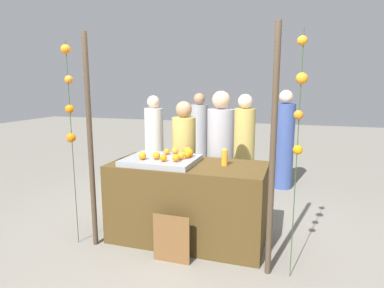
{
  "coord_description": "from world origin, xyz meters",
  "views": [
    {
      "loc": [
        1.13,
        -3.41,
        1.78
      ],
      "look_at": [
        0.0,
        0.15,
        1.1
      ],
      "focal_mm": 30.71,
      "sensor_mm": 36.0,
      "label": 1
    }
  ],
  "objects": [
    {
      "name": "chalkboard_sign",
      "position": [
        0.01,
        -0.55,
        0.24
      ],
      "size": [
        0.39,
        0.03,
        0.51
      ],
      "color": "brown",
      "rests_on": "ground_plane"
    },
    {
      "name": "crowd_person_3",
      "position": [
        0.95,
        2.35,
        0.79
      ],
      "size": [
        0.34,
        0.34,
        1.69
      ],
      "color": "#384C8C",
      "rests_on": "ground_plane"
    },
    {
      "name": "orange_7",
      "position": [
        -0.23,
        0.19,
        1.0
      ],
      "size": [
        0.08,
        0.08,
        0.08
      ],
      "primitive_type": "sphere",
      "color": "orange",
      "rests_on": "orange_tray"
    },
    {
      "name": "orange_4",
      "position": [
        -0.21,
        -0.21,
        1.0
      ],
      "size": [
        0.08,
        0.08,
        0.08
      ],
      "primitive_type": "sphere",
      "color": "orange",
      "rests_on": "orange_tray"
    },
    {
      "name": "crowd_person_1",
      "position": [
        -0.07,
        2.13,
        0.69
      ],
      "size": [
        0.3,
        0.3,
        1.47
      ],
      "color": "#333338",
      "rests_on": "ground_plane"
    },
    {
      "name": "crowd_person_0",
      "position": [
        -1.19,
        1.72,
        0.74
      ],
      "size": [
        0.32,
        0.32,
        1.6
      ],
      "color": "beige",
      "rests_on": "ground_plane"
    },
    {
      "name": "crowd_person_4",
      "position": [
        0.39,
        1.6,
        0.76
      ],
      "size": [
        0.33,
        0.33,
        1.64
      ],
      "color": "tan",
      "rests_on": "ground_plane"
    },
    {
      "name": "garland_strand_left",
      "position": [
        -1.16,
        -0.48,
        1.64
      ],
      "size": [
        0.11,
        0.1,
        2.23
      ],
      "color": "#2D4C23",
      "rests_on": "ground_plane"
    },
    {
      "name": "orange_5",
      "position": [
        -0.08,
        -0.18,
        1.0
      ],
      "size": [
        0.08,
        0.08,
        0.08
      ],
      "primitive_type": "sphere",
      "color": "orange",
      "rests_on": "orange_tray"
    },
    {
      "name": "orange_2",
      "position": [
        -0.07,
        0.2,
        1.0
      ],
      "size": [
        0.09,
        0.09,
        0.09
      ],
      "primitive_type": "sphere",
      "color": "orange",
      "rests_on": "orange_tray"
    },
    {
      "name": "canopy_post_left",
      "position": [
        -0.95,
        -0.45,
        1.15
      ],
      "size": [
        0.06,
        0.06,
        2.31
      ],
      "primitive_type": "cylinder",
      "color": "#473828",
      "rests_on": "ground_plane"
    },
    {
      "name": "orange_3",
      "position": [
        -0.46,
        -0.2,
        1.0
      ],
      "size": [
        0.09,
        0.09,
        0.09
      ],
      "primitive_type": "sphere",
      "color": "orange",
      "rests_on": "orange_tray"
    },
    {
      "name": "garland_strand_right",
      "position": [
        1.16,
        -0.45,
        1.66
      ],
      "size": [
        0.1,
        0.1,
        2.23
      ],
      "color": "#2D4C23",
      "rests_on": "ground_plane"
    },
    {
      "name": "orange_1",
      "position": [
        -0.01,
        0.09,
        1.0
      ],
      "size": [
        0.09,
        0.09,
        0.09
      ],
      "primitive_type": "sphere",
      "color": "orange",
      "rests_on": "orange_tray"
    },
    {
      "name": "orange_0",
      "position": [
        -0.32,
        -0.14,
        1.0
      ],
      "size": [
        0.08,
        0.08,
        0.08
      ],
      "primitive_type": "sphere",
      "color": "orange",
      "rests_on": "orange_tray"
    },
    {
      "name": "ground_plane",
      "position": [
        0.0,
        0.0,
        0.0
      ],
      "size": [
        24.0,
        24.0,
        0.0
      ],
      "primitive_type": "plane",
      "color": "gray"
    },
    {
      "name": "stall_counter",
      "position": [
        0.0,
        0.0,
        0.45
      ],
      "size": [
        1.74,
        0.82,
        0.9
      ],
      "primitive_type": "cube",
      "color": "#4C3819",
      "rests_on": "ground_plane"
    },
    {
      "name": "orange_8",
      "position": [
        -0.06,
        -0.07,
        1.0
      ],
      "size": [
        0.08,
        0.08,
        0.08
      ],
      "primitive_type": "sphere",
      "color": "orange",
      "rests_on": "orange_tray"
    },
    {
      "name": "orange_9",
      "position": [
        -0.01,
        0.01,
        1.0
      ],
      "size": [
        0.07,
        0.07,
        0.07
      ],
      "primitive_type": "sphere",
      "color": "orange",
      "rests_on": "orange_tray"
    },
    {
      "name": "vendor_right",
      "position": [
        0.22,
        0.65,
        0.79
      ],
      "size": [
        0.34,
        0.34,
        1.7
      ],
      "color": "#99999E",
      "rests_on": "ground_plane"
    },
    {
      "name": "juice_bottle",
      "position": [
        0.41,
        0.04,
        0.99
      ],
      "size": [
        0.07,
        0.07,
        0.19
      ],
      "color": "orange",
      "rests_on": "stall_counter"
    },
    {
      "name": "vendor_left",
      "position": [
        -0.27,
        0.65,
        0.73
      ],
      "size": [
        0.31,
        0.31,
        1.56
      ],
      "color": "tan",
      "rests_on": "ground_plane"
    },
    {
      "name": "orange_tray",
      "position": [
        -0.3,
        -0.05,
        0.93
      ],
      "size": [
        0.8,
        0.67,
        0.06
      ],
      "primitive_type": "cube",
      "color": "gray",
      "rests_on": "stall_counter"
    },
    {
      "name": "orange_6",
      "position": [
        -0.31,
        0.12,
        0.99
      ],
      "size": [
        0.07,
        0.07,
        0.07
      ],
      "primitive_type": "sphere",
      "color": "orange",
      "rests_on": "orange_tray"
    },
    {
      "name": "crowd_person_2",
      "position": [
        -0.62,
        2.55,
        0.76
      ],
      "size": [
        0.33,
        0.33,
        1.62
      ],
      "color": "#99999E",
      "rests_on": "ground_plane"
    },
    {
      "name": "canopy_post_right",
      "position": [
        0.95,
        -0.45,
        1.15
      ],
      "size": [
        0.06,
        0.06,
        2.31
      ],
      "primitive_type": "cylinder",
      "color": "#473828",
      "rests_on": "ground_plane"
    }
  ]
}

